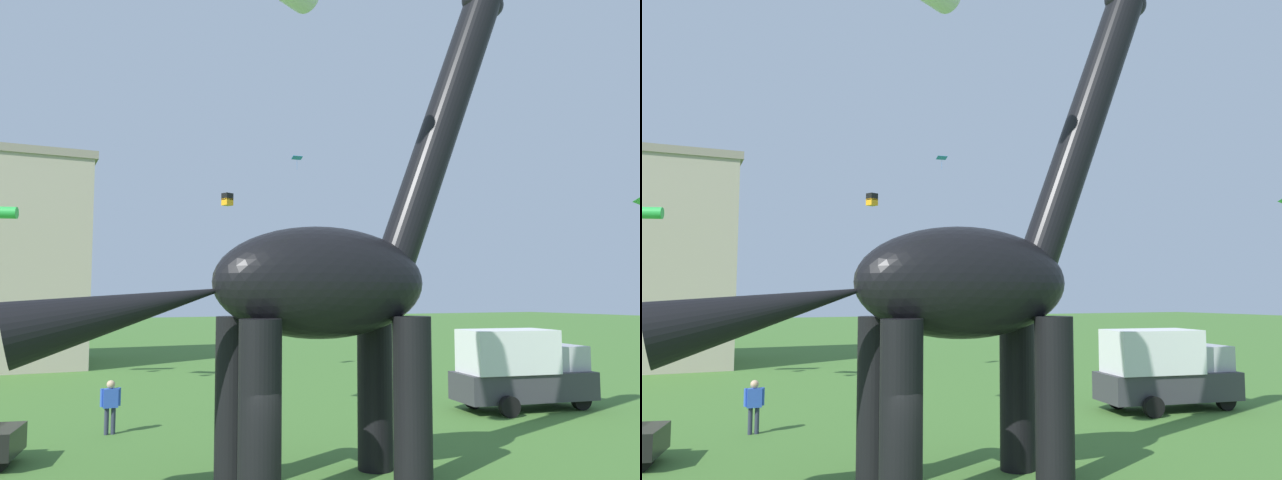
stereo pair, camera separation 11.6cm
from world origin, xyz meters
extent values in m
cylinder|color=black|center=(3.28, 3.45, 2.03)|extent=(0.94, 0.94, 4.06)
cylinder|color=black|center=(3.28, 1.66, 2.03)|extent=(0.94, 0.94, 4.06)
cylinder|color=black|center=(-0.61, 3.45, 2.03)|extent=(0.94, 0.94, 4.06)
cylinder|color=black|center=(-0.61, 1.66, 2.03)|extent=(0.94, 0.94, 4.06)
ellipsoid|color=black|center=(1.34, 2.55, 4.88)|extent=(5.56, 2.39, 2.74)
cylinder|color=black|center=(4.94, 2.55, 9.26)|extent=(3.99, 1.03, 7.91)
ellipsoid|color=black|center=(6.46, 2.55, 13.03)|extent=(1.37, 0.85, 0.94)
cone|color=black|center=(-3.32, 2.55, 4.26)|extent=(4.88, 1.37, 2.32)
cylinder|color=black|center=(-5.74, 9.16, 0.31)|extent=(0.65, 0.36, 0.62)
cube|color=#38383D|center=(13.05, 8.42, 0.95)|extent=(5.87, 3.00, 1.10)
cube|color=#B7B7BC|center=(14.90, 8.42, 2.00)|extent=(2.09, 2.20, 1.00)
cube|color=silver|center=(12.27, 8.42, 2.35)|extent=(3.87, 2.58, 1.70)
cylinder|color=black|center=(15.07, 9.47, 0.40)|extent=(0.83, 0.39, 0.80)
cylinder|color=black|center=(15.07, 7.37, 0.40)|extent=(0.83, 0.39, 0.80)
cylinder|color=black|center=(11.37, 9.47, 0.40)|extent=(0.83, 0.39, 0.80)
cylinder|color=black|center=(11.37, 7.37, 0.40)|extent=(0.83, 0.39, 0.80)
cylinder|color=#2D3347|center=(-2.65, 10.79, 0.44)|extent=(0.15, 0.15, 0.87)
cylinder|color=#2D3347|center=(-2.44, 10.79, 0.44)|extent=(0.15, 0.15, 0.87)
cube|color=blue|center=(-2.55, 10.79, 1.18)|extent=(0.47, 0.29, 0.62)
sphere|color=tan|center=(-2.55, 10.79, 1.62)|extent=(0.27, 0.27, 0.27)
cylinder|color=blue|center=(-2.82, 10.79, 1.21)|extent=(0.12, 0.12, 0.59)
cylinder|color=blue|center=(-2.28, 10.79, 1.21)|extent=(0.12, 0.12, 0.59)
cylinder|color=#2D3347|center=(1.79, 12.74, 0.38)|extent=(0.13, 0.13, 0.77)
cylinder|color=#2D3347|center=(1.97, 12.74, 0.38)|extent=(0.13, 0.13, 0.77)
cube|color=blue|center=(1.88, 12.74, 1.04)|extent=(0.41, 0.26, 0.54)
sphere|color=tan|center=(1.88, 12.74, 1.43)|extent=(0.24, 0.24, 0.24)
cylinder|color=blue|center=(1.64, 12.74, 1.06)|extent=(0.10, 0.10, 0.51)
cylinder|color=blue|center=(2.12, 12.74, 1.06)|extent=(0.10, 0.10, 0.51)
cube|color=black|center=(4.95, 22.73, 10.11)|extent=(0.64, 0.64, 0.39)
cube|color=orange|center=(4.95, 22.73, 9.81)|extent=(0.64, 0.64, 0.39)
cube|color=#287AE5|center=(10.09, 24.77, 13.24)|extent=(0.69, 0.53, 0.15)
cylinder|color=#287AE5|center=(10.09, 24.77, 12.82)|extent=(0.01, 0.01, 0.65)
camera|label=1|loc=(-5.30, -11.33, 4.58)|focal=35.34mm
camera|label=2|loc=(-5.19, -11.38, 4.58)|focal=35.34mm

